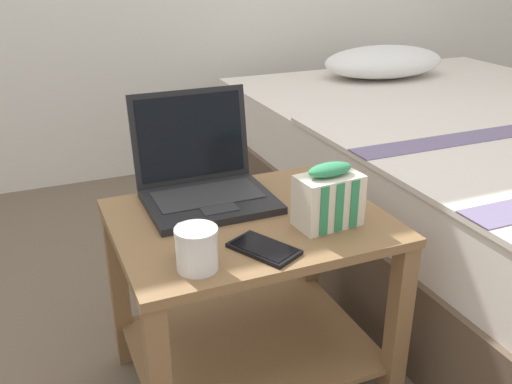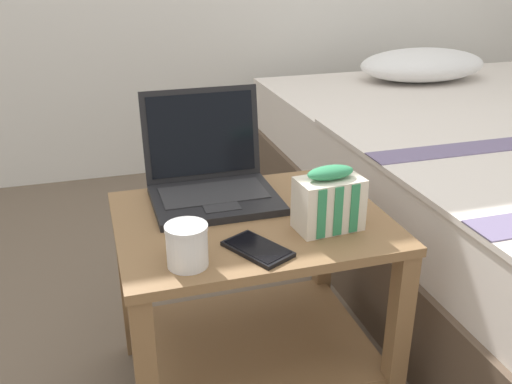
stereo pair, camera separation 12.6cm
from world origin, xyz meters
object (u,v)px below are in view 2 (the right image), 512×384
laptop (211,177)px  cell_phone (258,249)px  mug_front_left (186,243)px  snack_bag (329,201)px

laptop → cell_phone: laptop is taller
mug_front_left → cell_phone: (0.15, 0.01, -0.04)m
laptop → cell_phone: bearing=-84.5°
snack_bag → mug_front_left: bearing=-168.7°
cell_phone → mug_front_left: bearing=-175.7°
laptop → mug_front_left: size_ratio=2.50×
laptop → snack_bag: 0.33m
snack_bag → cell_phone: size_ratio=0.92×
laptop → snack_bag: laptop is taller
mug_front_left → cell_phone: 0.16m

